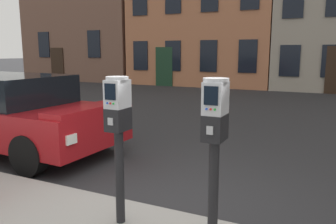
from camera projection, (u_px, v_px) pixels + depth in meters
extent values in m
plane|color=#28282B|center=(143.00, 224.00, 3.69)|extent=(160.00, 160.00, 0.00)
cylinder|color=black|center=(120.00, 177.00, 3.38)|extent=(0.09, 0.09, 0.96)
cube|color=black|center=(118.00, 119.00, 3.28)|extent=(0.17, 0.24, 0.22)
cube|color=#A5A8AD|center=(110.00, 121.00, 3.17)|extent=(0.06, 0.01, 0.07)
cube|color=#B7BABF|center=(118.00, 94.00, 3.24)|extent=(0.17, 0.23, 0.27)
cube|color=black|center=(110.00, 92.00, 3.13)|extent=(0.12, 0.01, 0.15)
cylinder|color=blue|center=(107.00, 103.00, 3.16)|extent=(0.02, 0.01, 0.02)
cylinder|color=red|center=(110.00, 103.00, 3.15)|extent=(0.02, 0.01, 0.02)
cylinder|color=green|center=(113.00, 104.00, 3.13)|extent=(0.02, 0.01, 0.02)
cylinder|color=#B7BABF|center=(117.00, 78.00, 3.21)|extent=(0.22, 0.22, 0.03)
cylinder|color=black|center=(213.00, 194.00, 2.97)|extent=(0.09, 0.09, 0.97)
cube|color=black|center=(215.00, 127.00, 2.87)|extent=(0.17, 0.24, 0.22)
cube|color=#A5A8AD|center=(210.00, 130.00, 2.75)|extent=(0.06, 0.01, 0.07)
cube|color=#B7BABF|center=(216.00, 98.00, 2.82)|extent=(0.17, 0.23, 0.27)
cube|color=black|center=(211.00, 96.00, 2.71)|extent=(0.12, 0.01, 0.15)
cylinder|color=blue|center=(206.00, 109.00, 2.74)|extent=(0.02, 0.01, 0.02)
cylinder|color=red|center=(211.00, 109.00, 2.73)|extent=(0.02, 0.01, 0.02)
cylinder|color=green|center=(215.00, 110.00, 2.71)|extent=(0.02, 0.01, 0.02)
cylinder|color=#B7BABF|center=(216.00, 80.00, 2.80)|extent=(0.22, 0.22, 0.03)
cube|color=maroon|center=(9.00, 119.00, 6.43)|extent=(4.46, 1.96, 0.62)
cube|color=maroon|center=(89.00, 109.00, 5.47)|extent=(0.50, 1.70, 0.10)
cube|color=white|center=(126.00, 122.00, 6.01)|extent=(0.05, 0.20, 0.14)
cube|color=white|center=(71.00, 139.00, 4.83)|extent=(0.05, 0.20, 0.14)
cylinder|color=black|center=(99.00, 133.00, 6.52)|extent=(0.65, 0.24, 0.64)
cylinder|color=black|center=(29.00, 155.00, 5.09)|extent=(0.65, 0.24, 0.64)
cube|color=black|center=(44.00, 45.00, 21.91)|extent=(0.90, 0.06, 1.60)
cube|color=black|center=(94.00, 44.00, 20.22)|extent=(0.90, 0.06, 1.60)
cube|color=black|center=(57.00, 64.00, 21.68)|extent=(1.00, 0.07, 2.10)
cube|color=black|center=(141.00, 56.00, 18.98)|extent=(0.90, 0.06, 1.60)
cube|color=black|center=(173.00, 56.00, 18.13)|extent=(0.90, 0.06, 1.60)
cube|color=black|center=(208.00, 56.00, 17.28)|extent=(0.90, 0.06, 1.60)
cube|color=black|center=(248.00, 56.00, 16.44)|extent=(0.90, 0.06, 1.60)
cube|color=black|center=(140.00, 0.00, 18.46)|extent=(0.90, 0.06, 1.60)
cube|color=#193823|center=(164.00, 67.00, 18.46)|extent=(1.00, 0.07, 2.10)
cube|color=black|center=(290.00, 61.00, 15.65)|extent=(0.90, 0.06, 1.44)
cube|color=black|center=(333.00, 61.00, 14.89)|extent=(0.90, 0.06, 1.44)
cube|color=black|center=(293.00, 2.00, 15.19)|extent=(0.90, 0.06, 1.44)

